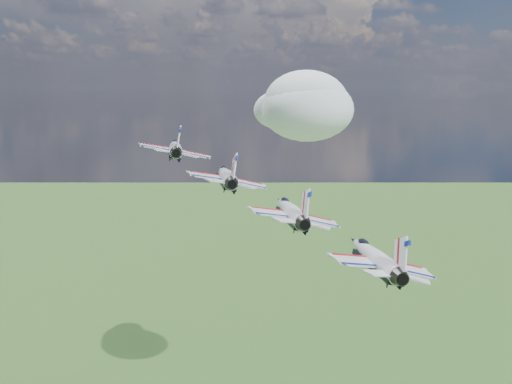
% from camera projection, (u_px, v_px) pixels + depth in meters
% --- Properties ---
extents(cloud_far, '(56.46, 44.36, 22.18)m').
position_uv_depth(cloud_far, '(294.00, 103.00, 255.19)').
color(cloud_far, white).
extents(jet_0, '(14.26, 16.76, 6.09)m').
position_uv_depth(jet_0, '(175.00, 148.00, 81.31)').
color(jet_0, white).
extents(jet_1, '(14.26, 16.76, 6.09)m').
position_uv_depth(jet_1, '(226.00, 176.00, 72.83)').
color(jet_1, white).
extents(jet_2, '(14.26, 16.76, 6.09)m').
position_uv_depth(jet_2, '(290.00, 211.00, 64.35)').
color(jet_2, white).
extents(jet_3, '(14.26, 16.76, 6.09)m').
position_uv_depth(jet_3, '(374.00, 256.00, 55.87)').
color(jet_3, silver).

